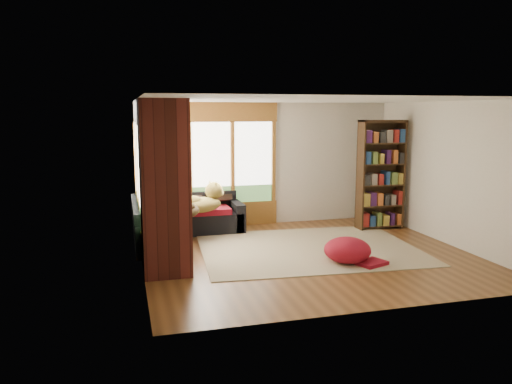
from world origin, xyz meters
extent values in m
plane|color=#573318|center=(0.00, 0.00, 0.00)|extent=(5.50, 5.50, 0.00)
plane|color=white|center=(0.00, 0.00, 2.60)|extent=(5.50, 5.50, 0.00)
cube|color=silver|center=(0.00, 2.50, 1.30)|extent=(5.50, 0.04, 2.60)
cube|color=silver|center=(0.00, -2.50, 1.30)|extent=(5.50, 0.04, 2.60)
cube|color=silver|center=(-2.75, 0.00, 1.30)|extent=(0.04, 5.00, 2.60)
cube|color=silver|center=(2.75, 0.00, 1.30)|extent=(0.04, 5.00, 2.60)
cube|color=#925F25|center=(-1.20, 2.47, 1.35)|extent=(2.82, 0.10, 1.90)
cube|color=white|center=(-1.20, 2.47, 1.35)|extent=(2.54, 0.09, 1.62)
cube|color=#925F25|center=(-2.72, 1.20, 1.35)|extent=(0.10, 2.62, 1.90)
cube|color=white|center=(-2.72, 1.20, 1.35)|extent=(0.09, 2.36, 1.62)
cube|color=#617E50|center=(-2.69, 2.03, 1.75)|extent=(0.03, 0.72, 0.90)
cube|color=#471914|center=(-2.40, -0.35, 1.30)|extent=(0.70, 0.70, 2.60)
cube|color=black|center=(-1.65, 2.05, 0.21)|extent=(2.20, 0.90, 0.42)
cube|color=black|center=(-1.65, 2.40, 0.61)|extent=(2.20, 0.20, 0.38)
cube|color=black|center=(-0.65, 2.05, 0.30)|extent=(0.20, 0.90, 0.60)
cube|color=maroon|center=(-1.75, 1.93, 0.48)|extent=(1.90, 0.66, 0.12)
cube|color=black|center=(-2.30, 1.40, 0.21)|extent=(0.90, 2.20, 0.42)
cube|color=black|center=(-2.65, 1.40, 0.61)|extent=(0.20, 2.20, 0.38)
cube|color=black|center=(-2.30, 0.40, 0.30)|extent=(0.90, 0.20, 0.60)
cube|color=maroon|center=(-2.18, 1.05, 0.48)|extent=(0.66, 1.20, 0.12)
cube|color=maroon|center=(-2.18, 2.00, 0.48)|extent=(0.66, 0.66, 0.12)
cube|color=beige|center=(0.15, 0.33, 0.01)|extent=(3.98, 3.15, 0.01)
cube|color=#392413|center=(2.60, 1.43, 1.12)|extent=(0.04, 0.32, 2.24)
cube|color=#392413|center=(1.68, 1.43, 1.12)|extent=(0.04, 0.32, 2.24)
cube|color=#392413|center=(2.14, 1.58, 1.12)|extent=(0.96, 0.02, 2.24)
cube|color=#392413|center=(2.14, 1.43, 0.06)|extent=(0.88, 0.30, 0.03)
cube|color=#392413|center=(2.14, 1.43, 0.49)|extent=(0.88, 0.30, 0.03)
cube|color=#392413|center=(2.14, 1.43, 0.92)|extent=(0.88, 0.30, 0.03)
cube|color=#392413|center=(2.14, 1.43, 1.35)|extent=(0.88, 0.30, 0.03)
cube|color=#392413|center=(2.14, 1.43, 1.78)|extent=(0.88, 0.30, 0.03)
cube|color=#392413|center=(2.14, 1.43, 2.20)|extent=(0.88, 0.30, 0.03)
cube|color=#726659|center=(2.14, 1.41, 1.12)|extent=(0.84, 0.24, 2.08)
ellipsoid|color=maroon|center=(0.46, -0.58, 0.22)|extent=(0.97, 0.97, 0.41)
ellipsoid|color=olive|center=(-1.57, 1.54, 0.75)|extent=(1.00, 0.86, 0.28)
sphere|color=olive|center=(-1.30, 1.68, 0.88)|extent=(0.46, 0.46, 0.34)
cone|color=olive|center=(-1.35, 1.65, 1.02)|extent=(0.17, 0.17, 0.15)
ellipsoid|color=black|center=(-1.93, 1.20, 0.73)|extent=(0.52, 0.79, 0.26)
sphere|color=black|center=(-1.93, 1.48, 0.86)|extent=(0.32, 0.32, 0.32)
cone|color=black|center=(-1.93, 1.43, 0.98)|extent=(0.12, 0.12, 0.14)
cube|color=black|center=(-0.95, 2.26, 0.74)|extent=(0.45, 0.12, 0.45)
cube|color=black|center=(-1.55, 2.26, 0.74)|extent=(0.45, 0.12, 0.45)
cube|color=black|center=(-2.48, 1.80, 0.74)|extent=(0.45, 0.12, 0.45)
cube|color=black|center=(-2.48, 0.70, 0.74)|extent=(0.45, 0.12, 0.45)
camera|label=1|loc=(-3.00, -7.71, 2.42)|focal=35.00mm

